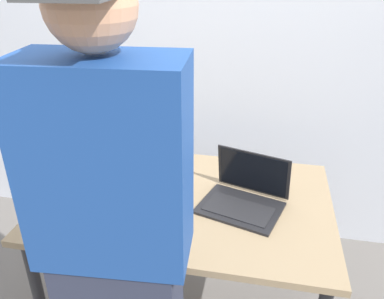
% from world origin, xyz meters
% --- Properties ---
extents(desk, '(1.30, 0.88, 0.75)m').
position_xyz_m(desk, '(0.00, 0.00, 0.67)').
color(desk, '#9E8460').
rests_on(desk, ground).
extents(laptop, '(0.41, 0.37, 0.22)m').
position_xyz_m(laptop, '(0.26, 0.00, 0.80)').
color(laptop, black).
rests_on(laptop, desk).
extents(beer_bottle_brown, '(0.07, 0.07, 0.31)m').
position_xyz_m(beer_bottle_brown, '(-0.45, 0.16, 0.88)').
color(beer_bottle_brown, '#333333').
rests_on(beer_bottle_brown, desk).
extents(beer_bottle_amber, '(0.07, 0.07, 0.30)m').
position_xyz_m(beer_bottle_amber, '(-0.37, 0.16, 0.87)').
color(beer_bottle_amber, '#472B14').
rests_on(beer_bottle_amber, desk).
extents(person_figure, '(0.46, 0.32, 1.79)m').
position_xyz_m(person_figure, '(-0.09, -0.60, 0.91)').
color(person_figure, '#2D3347').
rests_on(person_figure, ground).
extents(coffee_mug, '(0.11, 0.07, 0.10)m').
position_xyz_m(coffee_mug, '(-0.38, 0.03, 0.81)').
color(coffee_mug, '#19598C').
rests_on(coffee_mug, desk).
extents(back_wall, '(6.00, 0.10, 2.60)m').
position_xyz_m(back_wall, '(0.00, 0.88, 1.30)').
color(back_wall, silver).
rests_on(back_wall, ground).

